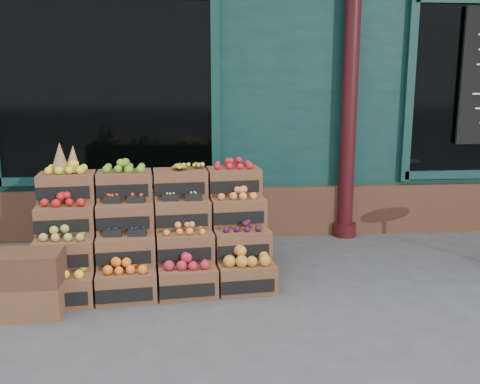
{
  "coord_description": "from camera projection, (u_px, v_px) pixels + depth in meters",
  "views": [
    {
      "loc": [
        -0.64,
        -4.08,
        1.85
      ],
      "look_at": [
        -0.2,
        0.7,
        0.85
      ],
      "focal_mm": 40.0,
      "sensor_mm": 36.0,
      "label": 1
    }
  ],
  "objects": [
    {
      "name": "ground",
      "position": [
        272.0,
        309.0,
        4.41
      ],
      "size": [
        60.0,
        60.0,
        0.0
      ],
      "primitive_type": "plane",
      "color": "#434345",
      "rests_on": "ground"
    },
    {
      "name": "crate_display",
      "position": [
        154.0,
        238.0,
        5.01
      ],
      "size": [
        2.17,
        1.2,
        1.3
      ],
      "rotation": [
        0.0,
        0.0,
        0.09
      ],
      "color": "brown",
      "rests_on": "ground"
    },
    {
      "name": "shop_facade",
      "position": [
        228.0,
        47.0,
        8.91
      ],
      "size": [
        12.0,
        6.24,
        4.8
      ],
      "color": "#0D2E2B",
      "rests_on": "ground"
    },
    {
      "name": "shopkeeper",
      "position": [
        79.0,
        153.0,
        6.85
      ],
      "size": [
        0.71,
        0.49,
        1.88
      ],
      "primitive_type": "imported",
      "rotation": [
        0.0,
        0.0,
        3.09
      ],
      "color": "#144921",
      "rests_on": "ground"
    },
    {
      "name": "spare_crates",
      "position": [
        30.0,
        283.0,
        4.28
      ],
      "size": [
        0.53,
        0.37,
        0.52
      ],
      "rotation": [
        0.0,
        0.0,
        0.01
      ],
      "color": "brown",
      "rests_on": "ground"
    }
  ]
}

